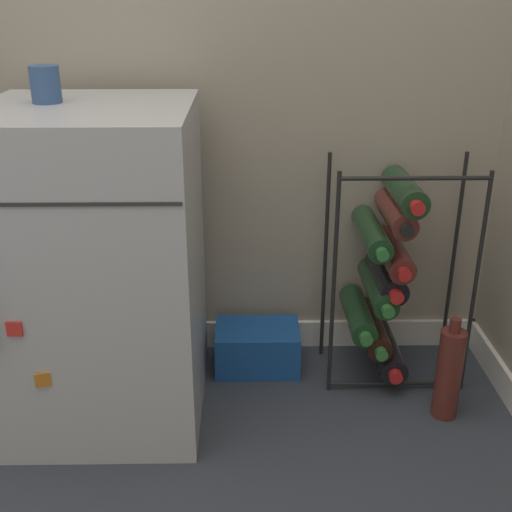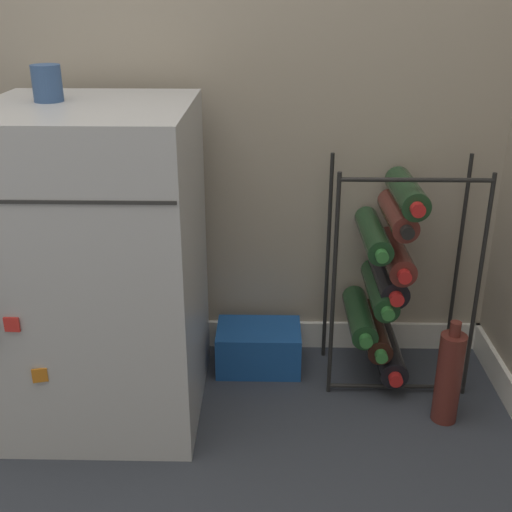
{
  "view_description": "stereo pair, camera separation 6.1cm",
  "coord_description": "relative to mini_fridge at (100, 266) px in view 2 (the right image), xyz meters",
  "views": [
    {
      "loc": [
        0.21,
        -1.18,
        1.11
      ],
      "look_at": [
        0.24,
        0.45,
        0.43
      ],
      "focal_mm": 45.0,
      "sensor_mm": 36.0,
      "label": 1
    },
    {
      "loc": [
        0.27,
        -1.18,
        1.11
      ],
      "look_at": [
        0.24,
        0.45,
        0.43
      ],
      "focal_mm": 45.0,
      "sensor_mm": 36.0,
      "label": 2
    }
  ],
  "objects": [
    {
      "name": "mini_fridge",
      "position": [
        0.0,
        0.0,
        0.0
      ],
      "size": [
        0.52,
        0.55,
        0.85
      ],
      "color": "#B7BABF",
      "rests_on": "ground_plane"
    },
    {
      "name": "loose_bottle_floor",
      "position": [
        0.94,
        -0.07,
        -0.29
      ],
      "size": [
        0.07,
        0.07,
        0.31
      ],
      "color": "#56231E",
      "rests_on": "ground_plane"
    },
    {
      "name": "soda_box",
      "position": [
        0.42,
        0.19,
        -0.36
      ],
      "size": [
        0.26,
        0.17,
        0.14
      ],
      "color": "#194C9E",
      "rests_on": "ground_plane"
    },
    {
      "name": "wine_rack",
      "position": [
        0.79,
        0.15,
        -0.1
      ],
      "size": [
        0.41,
        0.32,
        0.67
      ],
      "color": "black",
      "rests_on": "ground_plane"
    },
    {
      "name": "ground_plane",
      "position": [
        0.18,
        -0.37,
        -0.43
      ],
      "size": [
        14.0,
        14.0,
        0.0
      ],
      "primitive_type": "plane",
      "color": "#333842"
    },
    {
      "name": "fridge_top_cup",
      "position": [
        -0.09,
        0.04,
        0.47
      ],
      "size": [
        0.07,
        0.07,
        0.09
      ],
      "color": "#335184",
      "rests_on": "mini_fridge"
    }
  ]
}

